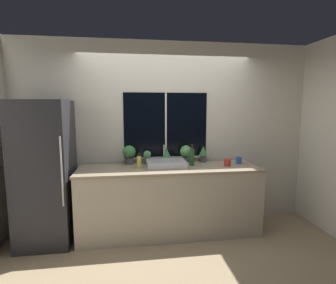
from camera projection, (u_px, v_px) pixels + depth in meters
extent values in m
plane|color=#937F60|center=(173.00, 244.00, 3.38)|extent=(14.00, 14.00, 0.00)
cube|color=beige|center=(166.00, 134.00, 3.94)|extent=(8.00, 0.06, 2.70)
cube|color=black|center=(166.00, 125.00, 3.88)|extent=(1.24, 0.01, 0.95)
cube|color=silver|center=(166.00, 125.00, 3.88)|extent=(0.02, 0.01, 0.95)
cube|color=silver|center=(166.00, 158.00, 3.94)|extent=(1.30, 0.04, 0.03)
cube|color=beige|center=(28.00, 131.00, 4.36)|extent=(0.06, 7.00, 2.70)
cube|color=beige|center=(275.00, 128.00, 4.99)|extent=(0.06, 7.00, 2.70)
cube|color=#B2A893|center=(170.00, 201.00, 3.65)|extent=(2.45, 0.68, 0.90)
cube|color=gray|center=(170.00, 168.00, 3.59)|extent=(2.48, 0.70, 0.03)
cube|color=#232328|center=(45.00, 173.00, 3.35)|extent=(0.65, 0.71, 1.84)
cylinder|color=silver|center=(62.00, 172.00, 3.02)|extent=(0.02, 0.02, 0.83)
cube|color=#ADADB2|center=(166.00, 164.00, 3.61)|extent=(0.53, 0.38, 0.09)
cylinder|color=#B7B7BC|center=(164.00, 162.00, 3.83)|extent=(0.04, 0.04, 0.03)
cylinder|color=#B7B7BC|center=(164.00, 153.00, 3.81)|extent=(0.02, 0.02, 0.25)
cylinder|color=#4C4C51|center=(129.00, 161.00, 3.77)|extent=(0.11, 0.11, 0.09)
sphere|color=#387A3D|center=(129.00, 152.00, 3.75)|extent=(0.18, 0.18, 0.18)
cylinder|color=#4C4C51|center=(147.00, 161.00, 3.81)|extent=(0.11, 0.11, 0.08)
sphere|color=#569951|center=(147.00, 154.00, 3.80)|extent=(0.11, 0.11, 0.11)
cylinder|color=#4C4C51|center=(166.00, 160.00, 3.85)|extent=(0.10, 0.10, 0.09)
cone|color=#387A3D|center=(166.00, 152.00, 3.83)|extent=(0.13, 0.13, 0.14)
cylinder|color=#4C4C51|center=(186.00, 160.00, 3.89)|extent=(0.10, 0.10, 0.08)
sphere|color=#569951|center=(186.00, 151.00, 3.87)|extent=(0.17, 0.17, 0.17)
cylinder|color=#4C4C51|center=(203.00, 159.00, 3.92)|extent=(0.09, 0.09, 0.10)
cone|color=#387A3D|center=(203.00, 151.00, 3.91)|extent=(0.12, 0.12, 0.14)
cylinder|color=#DBD14C|center=(139.00, 162.00, 3.53)|extent=(0.06, 0.06, 0.16)
cylinder|color=black|center=(139.00, 155.00, 3.52)|extent=(0.03, 0.03, 0.05)
cylinder|color=#235128|center=(192.00, 157.00, 3.68)|extent=(0.06, 0.06, 0.23)
cylinder|color=black|center=(192.00, 147.00, 3.66)|extent=(0.03, 0.03, 0.07)
cylinder|color=#B72D28|center=(227.00, 162.00, 3.67)|extent=(0.09, 0.09, 0.10)
cylinder|color=#3351AD|center=(239.00, 160.00, 3.82)|extent=(0.08, 0.08, 0.10)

